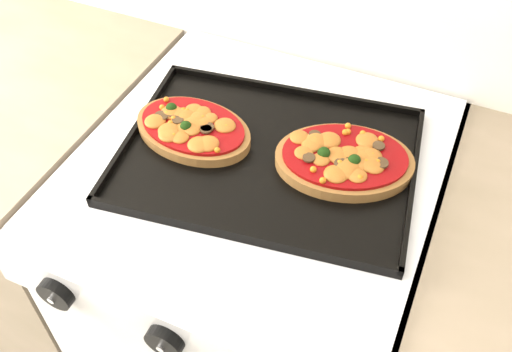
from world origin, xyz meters
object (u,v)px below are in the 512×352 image
at_px(pizza_right, 344,158).
at_px(baking_tray, 268,155).
at_px(pizza_left, 193,128).
at_px(stove, 259,299).

bearing_deg(pizza_right, baking_tray, -166.31).
xyz_separation_m(baking_tray, pizza_left, (-0.14, -0.00, 0.01)).
distance_m(stove, pizza_left, 0.49).
distance_m(pizza_left, pizza_right, 0.26).
relative_size(baking_tray, pizza_right, 2.14).
relative_size(baking_tray, pizza_left, 2.27).
bearing_deg(pizza_right, pizza_left, -172.57).
bearing_deg(pizza_left, stove, 1.97).
xyz_separation_m(pizza_left, pizza_right, (0.26, 0.03, 0.00)).
distance_m(baking_tray, pizza_right, 0.12).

